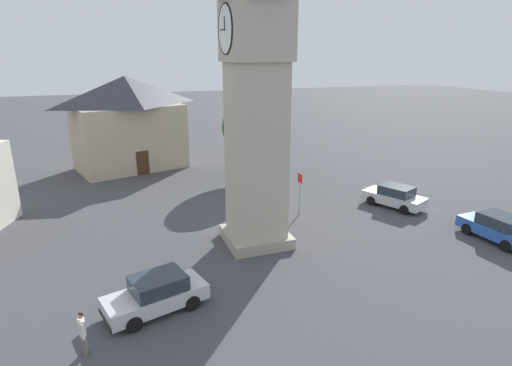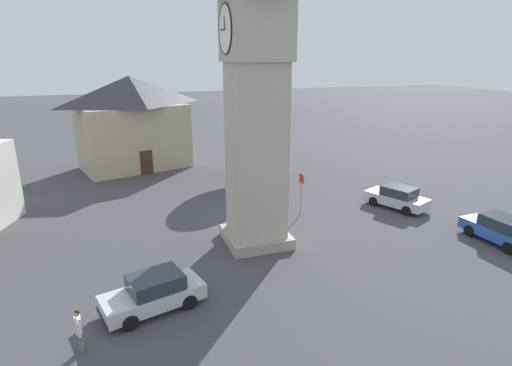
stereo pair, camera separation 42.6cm
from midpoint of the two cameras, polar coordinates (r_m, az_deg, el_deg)
name	(u,v)px [view 2 (the right image)]	position (r m, az deg, el deg)	size (l,w,h in m)	color
ground_plane	(256,242)	(23.60, 0.52, -8.04)	(200.00, 200.00, 0.00)	#424247
clock_tower	(256,47)	(21.34, 0.60, 18.23)	(4.09, 4.09, 17.97)	#A59C89
car_blue_kerb	(397,197)	(29.98, 19.18, -1.85)	(4.46, 3.22, 1.53)	silver
car_silver_kerb	(500,230)	(27.02, 30.93, -5.51)	(4.23, 2.02, 1.53)	#2D5BB7
car_red_corner	(154,293)	(17.99, -13.20, -14.46)	(2.72, 4.43, 1.53)	silver
pedestrian	(78,327)	(16.38, -22.48, -17.87)	(0.56, 0.26, 1.69)	#706656
tree	(253,127)	(34.26, 0.00, 7.65)	(4.66, 4.66, 6.71)	brown
building_shop_left	(132,122)	(39.52, -16.31, 8.07)	(8.32, 10.74, 8.31)	tan
road_sign	(301,187)	(26.87, 6.67, -0.60)	(0.60, 0.07, 2.80)	gray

